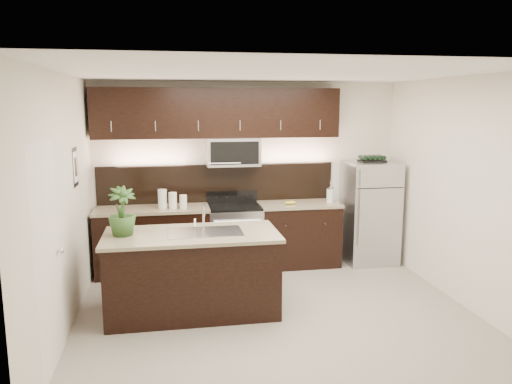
% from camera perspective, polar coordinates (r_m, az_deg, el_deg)
% --- Properties ---
extents(ground, '(4.50, 4.50, 0.00)m').
position_cam_1_polar(ground, '(5.92, 2.26, -13.63)').
color(ground, gray).
rests_on(ground, ground).
extents(room_walls, '(4.52, 4.02, 2.71)m').
position_cam_1_polar(room_walls, '(5.41, 1.32, 2.81)').
color(room_walls, beige).
rests_on(room_walls, ground).
extents(counter_run, '(3.51, 0.65, 0.94)m').
position_cam_1_polar(counter_run, '(7.28, -4.07, -5.19)').
color(counter_run, black).
rests_on(counter_run, ground).
extents(upper_fixtures, '(3.49, 0.40, 1.66)m').
position_cam_1_polar(upper_fixtures, '(7.18, -4.15, 8.11)').
color(upper_fixtures, black).
rests_on(upper_fixtures, counter_run).
extents(island, '(1.96, 0.96, 0.94)m').
position_cam_1_polar(island, '(5.82, -7.27, -9.13)').
color(island, black).
rests_on(island, ground).
extents(sink_faucet, '(0.84, 0.50, 0.28)m').
position_cam_1_polar(sink_faucet, '(5.70, -5.87, -4.44)').
color(sink_faucet, silver).
rests_on(sink_faucet, island).
extents(refrigerator, '(0.74, 0.67, 1.53)m').
position_cam_1_polar(refrigerator, '(7.70, 12.89, -2.30)').
color(refrigerator, '#B2B2B7').
rests_on(refrigerator, ground).
extents(wine_rack, '(0.38, 0.23, 0.09)m').
position_cam_1_polar(wine_rack, '(7.58, 13.12, 3.68)').
color(wine_rack, black).
rests_on(wine_rack, refrigerator).
extents(plant, '(0.39, 0.39, 0.54)m').
position_cam_1_polar(plant, '(5.68, -15.07, -2.15)').
color(plant, '#294C1E').
rests_on(plant, island).
extents(canisters, '(0.40, 0.17, 0.27)m').
position_cam_1_polar(canisters, '(7.04, -9.77, -0.91)').
color(canisters, silver).
rests_on(canisters, counter_run).
extents(french_press, '(0.11, 0.11, 0.31)m').
position_cam_1_polar(french_press, '(7.44, 8.47, -0.32)').
color(french_press, silver).
rests_on(french_press, counter_run).
extents(bananas, '(0.18, 0.15, 0.05)m').
position_cam_1_polar(bananas, '(7.25, 3.57, -1.22)').
color(bananas, gold).
rests_on(bananas, counter_run).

